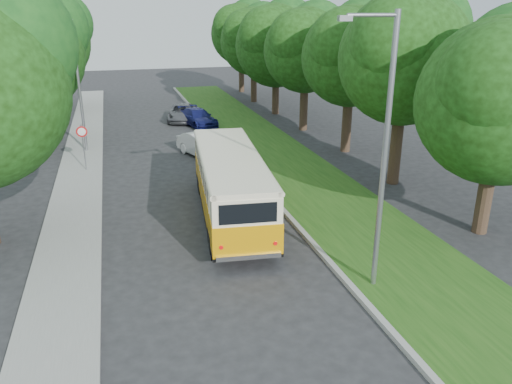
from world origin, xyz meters
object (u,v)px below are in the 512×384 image
object	(u,v)px
car_white	(204,145)
car_grey	(183,113)
lamppost_near	(382,149)
car_silver	(217,165)
lamppost_far	(77,82)
car_blue	(198,118)
vintage_bus	(231,186)

from	to	relation	value
car_white	car_grey	xyz separation A→B (m)	(0.21, 10.22, -0.06)
lamppost_near	car_silver	xyz separation A→B (m)	(-2.33, 11.68, -3.72)
lamppost_far	car_blue	bearing A→B (deg)	34.40
lamppost_near	car_blue	world-z (taller)	lamppost_near
vintage_bus	car_white	xyz separation A→B (m)	(0.60, 9.23, -0.70)
lamppost_far	car_silver	xyz separation A→B (m)	(6.57, -6.82, -3.47)
lamppost_near	vintage_bus	xyz separation A→B (m)	(-2.84, 6.43, -3.00)
car_blue	car_grey	world-z (taller)	car_blue
lamppost_near	car_grey	distance (m)	26.23
lamppost_near	vintage_bus	size ratio (longest dim) A/B	0.87
lamppost_near	car_silver	size ratio (longest dim) A/B	2.10
lamppost_far	lamppost_near	bearing A→B (deg)	-64.29
vintage_bus	car_silver	size ratio (longest dim) A/B	2.42
car_silver	car_white	distance (m)	3.98
lamppost_near	car_blue	size ratio (longest dim) A/B	1.89
lamppost_near	vintage_bus	bearing A→B (deg)	113.83
lamppost_far	car_grey	size ratio (longest dim) A/B	1.70
lamppost_near	car_grey	world-z (taller)	lamppost_near
car_white	car_blue	xyz separation A→B (m)	(1.03, 8.11, -0.06)
car_white	car_blue	bearing A→B (deg)	61.42
lamppost_near	lamppost_far	world-z (taller)	lamppost_near
vintage_bus	car_blue	xyz separation A→B (m)	(1.63, 17.34, -0.76)
lamppost_far	car_grey	distance (m)	10.68
lamppost_near	car_white	distance (m)	16.25
car_silver	car_blue	world-z (taller)	car_silver
lamppost_near	lamppost_far	bearing A→B (deg)	115.71
vintage_bus	car_white	size ratio (longest dim) A/B	2.25
car_grey	car_blue	bearing A→B (deg)	-54.96
lamppost_near	car_silver	distance (m)	12.48
car_silver	car_blue	distance (m)	12.14
lamppost_near	car_grey	size ratio (longest dim) A/B	1.81
vintage_bus	car_blue	size ratio (longest dim) A/B	2.18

